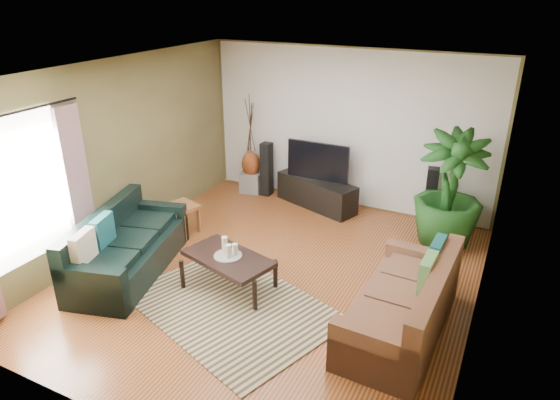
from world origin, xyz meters
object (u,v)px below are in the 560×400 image
Objects in this scene: pedestal at (251,182)px; speaker_left at (267,169)px; speaker_right at (430,197)px; coffee_table at (229,272)px; sofa_right at (401,299)px; tv_stand at (316,193)px; television at (318,161)px; vase at (251,164)px; side_table at (181,220)px; sofa_left at (128,243)px; potted_plant at (449,190)px.

speaker_left is at bearing -2.37° from pedestal.
speaker_left is 2.93m from speaker_right.
sofa_right is at bearing 18.81° from coffee_table.
tv_stand is 1.36m from pedestal.
television is 1.50m from pedestal.
vase is 2.05m from side_table.
potted_plant is (3.67, 2.68, 0.45)m from sofa_left.
sofa_right reaches higher than tv_stand.
sofa_right is 2.36m from potted_plant.
television is (-2.15, 2.79, 0.40)m from sofa_right.
sofa_right is 2.01× the size of speaker_left.
pedestal is at bearing 0.00° from vase.
speaker_left is 2.01× the size of side_table.
coffee_table is 3.55m from speaker_right.
vase is (-3.60, 0.54, -0.33)m from potted_plant.
potted_plant reaches higher than television.
speaker_right is (1.91, 0.09, 0.24)m from tv_stand.
pedestal is (0.07, 3.22, -0.24)m from sofa_left.
tv_stand reaches higher than coffee_table.
vase is at bearing -16.38° from sofa_left.
television is 1.11× the size of speaker_left.
sofa_left is at bearing -81.96° from sofa_right.
speaker_left is at bearing -164.79° from tv_stand.
speaker_right is at bearing -61.21° from sofa_left.
tv_stand is at bearing -39.68° from sofa_left.
vase is at bearing -126.80° from sofa_right.
vase is at bearing 130.05° from coffee_table.
tv_stand reaches higher than side_table.
coffee_table is at bearing -65.61° from pedestal.
pedestal is 0.36m from vase.
potted_plant is at bearing -179.79° from sofa_right.
sofa_right is 4.53m from vase.
coffee_table is 2.97m from television.
tv_stand is 1.52× the size of speaker_left.
tv_stand is at bearing -139.78° from sofa_right.
speaker_right is 2.06× the size of vase.
speaker_right is (1.91, 0.07, -0.34)m from television.
potted_plant reaches higher than tv_stand.
side_table is at bearing -158.84° from speaker_right.
sofa_left is 5.50× the size of pedestal.
television is at bearing -2.89° from pedestal.
vase reaches higher than pedestal.
sofa_left is 4.56m from potted_plant.
tv_stand is at bearing -3.73° from vase.
sofa_right is at bearing -39.12° from pedestal.
sofa_left reaches higher than tv_stand.
potted_plant is at bearing 8.05° from tv_stand.
sofa_left is 2.09× the size of speaker_right.
side_table is (-1.47, -1.95, -0.58)m from television.
speaker_right is at bearing 0.00° from pedestal.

